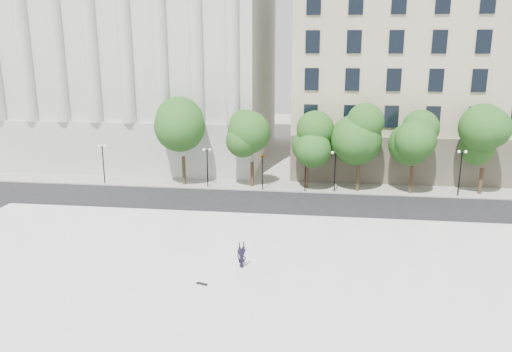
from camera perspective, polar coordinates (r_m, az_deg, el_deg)
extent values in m
plane|color=#A7A49E|center=(28.94, -3.49, -14.11)|extent=(160.00, 160.00, 0.00)
cube|color=white|center=(31.46, -2.47, -11.16)|extent=(44.00, 22.00, 0.45)
cube|color=black|center=(45.36, 0.73, -3.20)|extent=(60.00, 8.00, 0.02)
cube|color=#ABA99E|center=(51.06, 1.50, -1.10)|extent=(60.00, 4.00, 0.12)
cube|color=#B5B5B1|center=(67.56, -11.95, 13.14)|extent=(30.00, 26.00, 25.00)
cube|color=beige|center=(65.74, 20.93, 10.73)|extent=(36.00, 26.00, 21.00)
cylinder|color=black|center=(49.04, 0.75, 0.28)|extent=(0.10, 0.10, 3.50)
imported|color=black|center=(48.57, 0.76, 2.64)|extent=(0.58, 1.59, 0.63)
cylinder|color=black|center=(48.75, 5.64, 0.13)|extent=(0.10, 0.10, 3.50)
imported|color=black|center=(48.26, 5.70, 2.59)|extent=(0.54, 1.97, 0.78)
imported|color=black|center=(31.74, -1.65, -10.00)|extent=(1.33, 1.77, 0.46)
cube|color=black|center=(29.88, -6.21, -12.14)|extent=(0.71, 0.37, 0.07)
cylinder|color=#382619|center=(51.57, -8.23, 0.57)|extent=(0.36, 0.36, 3.02)
sphere|color=#1A4A15|center=(50.74, -8.40, 5.07)|extent=(4.46, 4.46, 4.46)
cylinder|color=#382619|center=(50.41, -0.44, 0.17)|extent=(0.36, 0.36, 2.62)
sphere|color=#1A4A15|center=(49.64, -0.45, 4.15)|extent=(3.59, 3.59, 3.59)
cylinder|color=#382619|center=(50.18, 5.82, 0.08)|extent=(0.36, 0.36, 2.72)
sphere|color=#1A4A15|center=(49.39, 5.93, 4.23)|extent=(3.73, 3.73, 3.73)
cylinder|color=#382619|center=(49.76, 11.56, -0.13)|extent=(0.36, 0.36, 2.96)
sphere|color=#1A4A15|center=(48.91, 11.80, 4.42)|extent=(4.45, 4.45, 4.45)
cylinder|color=#382619|center=(50.24, 17.32, -0.50)|extent=(0.36, 0.36, 2.72)
sphere|color=#1A4A15|center=(49.45, 17.64, 3.63)|extent=(3.98, 3.98, 3.98)
cylinder|color=#382619|center=(52.47, 24.29, -0.58)|extent=(0.36, 0.36, 2.61)
sphere|color=#1A4A15|center=(51.74, 24.70, 3.20)|extent=(4.06, 4.06, 4.06)
cylinder|color=black|center=(53.65, -17.03, 1.13)|extent=(0.12, 0.12, 3.95)
cube|color=black|center=(53.25, -17.18, 3.20)|extent=(0.60, 0.06, 0.06)
sphere|color=white|center=(53.36, -17.49, 3.31)|extent=(0.28, 0.28, 0.28)
sphere|color=white|center=(53.11, -16.90, 3.30)|extent=(0.28, 0.28, 0.28)
cylinder|color=black|center=(50.20, -5.57, 0.76)|extent=(0.12, 0.12, 3.85)
cube|color=black|center=(49.78, -5.63, 2.91)|extent=(0.60, 0.06, 0.06)
sphere|color=white|center=(49.83, -5.97, 3.03)|extent=(0.28, 0.28, 0.28)
sphere|color=white|center=(49.69, -5.29, 3.02)|extent=(0.28, 0.28, 0.28)
cylinder|color=black|center=(49.01, 9.00, 0.32)|extent=(0.12, 0.12, 3.88)
cube|color=black|center=(48.57, 9.09, 2.53)|extent=(0.60, 0.06, 0.06)
sphere|color=white|center=(48.54, 8.74, 2.66)|extent=(0.28, 0.28, 0.28)
sphere|color=white|center=(48.56, 9.45, 2.64)|extent=(0.28, 0.28, 0.28)
cylinder|color=black|center=(50.71, 22.27, 0.11)|extent=(0.12, 0.12, 4.28)
cube|color=black|center=(50.26, 22.51, 2.47)|extent=(0.60, 0.06, 0.06)
sphere|color=white|center=(50.16, 22.19, 2.60)|extent=(0.28, 0.28, 0.28)
sphere|color=white|center=(50.32, 22.85, 2.57)|extent=(0.28, 0.28, 0.28)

